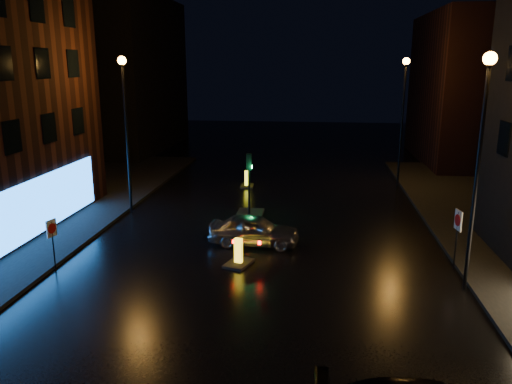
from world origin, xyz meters
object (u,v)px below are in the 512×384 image
(bollard_near, at_px, (238,259))
(bollard_far, at_px, (247,183))
(silver_hatchback, at_px, (254,230))
(traffic_signal, at_px, (249,207))
(road_sign_left, at_px, (52,233))
(road_sign_right, at_px, (458,225))

(bollard_near, xyz_separation_m, bollard_far, (-1.50, 13.30, -0.01))
(bollard_far, bearing_deg, silver_hatchback, -83.57)
(traffic_signal, bearing_deg, road_sign_left, -129.44)
(road_sign_left, bearing_deg, bollard_near, 26.21)
(bollard_far, height_order, road_sign_left, road_sign_left)
(bollard_near, bearing_deg, bollard_far, 114.95)
(bollard_near, bearing_deg, silver_hatchback, 100.66)
(bollard_far, bearing_deg, bollard_near, -86.73)
(silver_hatchback, xyz_separation_m, road_sign_left, (-7.49, -3.87, 0.88))
(silver_hatchback, relative_size, road_sign_right, 1.66)
(silver_hatchback, bearing_deg, bollard_far, 11.79)
(road_sign_right, bearing_deg, bollard_far, -60.03)
(silver_hatchback, distance_m, road_sign_right, 8.57)
(bollard_far, bearing_deg, traffic_signal, -84.19)
(bollard_far, distance_m, road_sign_right, 16.31)
(traffic_signal, height_order, road_sign_right, traffic_signal)
(silver_hatchback, xyz_separation_m, bollard_near, (-0.34, -2.43, -0.44))
(traffic_signal, height_order, bollard_near, traffic_signal)
(traffic_signal, distance_m, road_sign_right, 11.03)
(traffic_signal, distance_m, bollard_far, 6.68)
(silver_hatchback, xyz_separation_m, road_sign_right, (8.30, -1.82, 1.14))
(traffic_signal, xyz_separation_m, silver_hatchback, (0.80, -4.27, 0.19))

